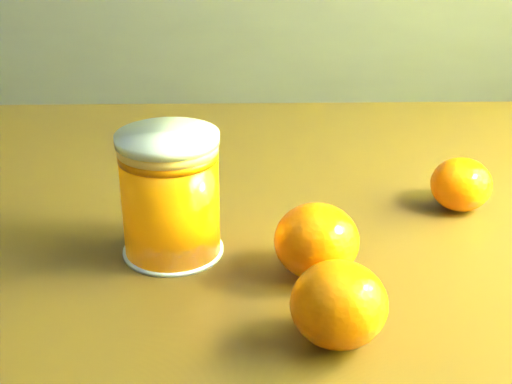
{
  "coord_description": "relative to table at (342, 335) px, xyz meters",
  "views": [
    {
      "loc": [
        0.77,
        -0.44,
        1.09
      ],
      "look_at": [
        0.75,
        0.08,
        0.85
      ],
      "focal_mm": 50.0,
      "sensor_mm": 36.0,
      "label": 1
    }
  ],
  "objects": [
    {
      "name": "kitchen_counter",
      "position": [
        -0.83,
        1.35,
        -0.25
      ],
      "size": [
        3.15,
        0.6,
        0.9
      ],
      "primitive_type": "cube",
      "color": "#545359",
      "rests_on": "ground"
    },
    {
      "name": "orange_front",
      "position": [
        -0.03,
        -0.06,
        0.13
      ],
      "size": [
        0.07,
        0.07,
        0.06
      ],
      "primitive_type": "ellipsoid",
      "rotation": [
        0.0,
        0.0,
        -0.03
      ],
      "color": "orange",
      "rests_on": "table"
    },
    {
      "name": "juice_glass",
      "position": [
        -0.15,
        -0.03,
        0.15
      ],
      "size": [
        0.08,
        0.08,
        0.1
      ],
      "rotation": [
        0.0,
        0.0,
        -0.21
      ],
      "color": "orange",
      "rests_on": "table"
    },
    {
      "name": "orange_extra",
      "position": [
        -0.02,
        -0.15,
        0.13
      ],
      "size": [
        0.07,
        0.07,
        0.06
      ],
      "primitive_type": "ellipsoid",
      "rotation": [
        0.0,
        0.0,
        0.07
      ],
      "color": "orange",
      "rests_on": "table"
    },
    {
      "name": "orange_back",
      "position": [
        0.11,
        0.06,
        0.13
      ],
      "size": [
        0.07,
        0.07,
        0.05
      ],
      "primitive_type": "ellipsoid",
      "rotation": [
        0.0,
        0.0,
        -0.34
      ],
      "color": "orange",
      "rests_on": "table"
    },
    {
      "name": "table",
      "position": [
        0.0,
        0.0,
        0.0
      ],
      "size": [
        1.11,
        0.81,
        0.8
      ],
      "rotation": [
        0.0,
        0.0,
        0.06
      ],
      "color": "#583D16",
      "rests_on": "ground"
    }
  ]
}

